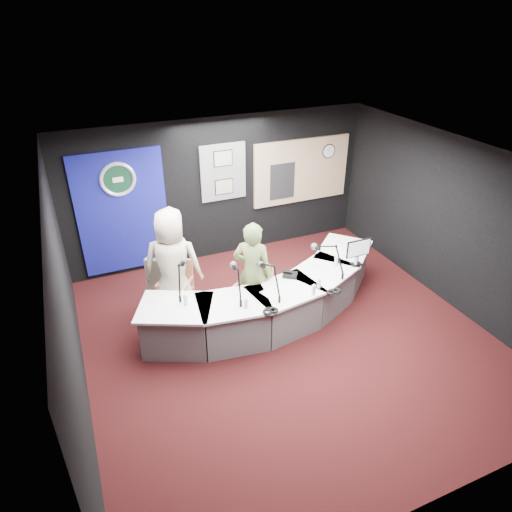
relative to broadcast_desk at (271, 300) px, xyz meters
name	(u,v)px	position (x,y,z in m)	size (l,w,h in m)	color
ground	(288,337)	(0.05, -0.55, -0.38)	(6.00, 6.00, 0.00)	black
ceiling	(295,165)	(0.05, -0.55, 2.42)	(6.00, 6.00, 0.02)	silver
wall_back	(221,189)	(0.05, 2.45, 1.02)	(6.00, 0.02, 2.80)	black
wall_front	(444,415)	(0.05, -3.55, 1.02)	(6.00, 0.02, 2.80)	black
wall_left	(67,310)	(-2.95, -0.55, 1.02)	(0.02, 6.00, 2.80)	black
wall_right	(454,224)	(3.05, -0.55, 1.02)	(0.02, 6.00, 2.80)	black
broadcast_desk	(271,300)	(0.00, 0.00, 0.00)	(4.50, 1.90, 0.75)	silver
backdrop_panel	(123,213)	(-1.85, 2.42, 0.88)	(1.60, 0.05, 2.30)	navy
agency_seal	(118,180)	(-1.85, 2.38, 1.52)	(0.63, 0.63, 0.07)	silver
seal_center	(118,179)	(-1.85, 2.38, 1.52)	(0.48, 0.48, 0.01)	#0D321E
pinboard	(223,172)	(0.10, 2.42, 1.38)	(0.90, 0.04, 1.10)	slate
framed_photo_upper	(223,158)	(0.10, 2.39, 1.65)	(0.34, 0.02, 0.27)	gray
framed_photo_lower	(224,187)	(0.10, 2.39, 1.09)	(0.34, 0.02, 0.27)	gray
booth_window_frame	(301,171)	(1.80, 2.42, 1.18)	(2.12, 0.06, 1.32)	tan
booth_glow	(302,171)	(1.80, 2.41, 1.18)	(2.00, 0.02, 1.20)	#FFE5A1
equipment_rack	(282,181)	(1.35, 2.39, 1.03)	(0.55, 0.02, 0.75)	black
wall_clock	(329,151)	(2.40, 2.39, 1.52)	(0.28, 0.28, 0.01)	white
armchair_left	(175,291)	(-1.38, 0.75, 0.08)	(0.51, 0.51, 0.91)	#A76D4C
armchair_right	(253,292)	(-0.25, 0.15, 0.13)	(0.57, 0.57, 1.01)	#A76D4C
draped_jacket	(161,279)	(-1.55, 0.95, 0.24)	(0.50, 0.10, 0.70)	slate
person_man	(173,265)	(-1.38, 0.75, 0.58)	(0.93, 0.61, 1.91)	beige
person_woman	(253,273)	(-0.25, 0.15, 0.49)	(0.63, 0.42, 1.74)	#5A6C39
computer_monitor	(358,248)	(1.52, -0.11, 0.70)	(0.45, 0.03, 0.31)	black
desk_phone	(290,275)	(0.34, 0.00, 0.40)	(0.22, 0.18, 0.06)	black
headphones_near	(334,292)	(0.73, -0.68, 0.39)	(0.21, 0.21, 0.03)	black
headphones_far	(270,311)	(-0.36, -0.75, 0.39)	(0.24, 0.24, 0.04)	black
paper_stack	(170,300)	(-1.60, 0.10, 0.38)	(0.23, 0.32, 0.00)	white
notepad	(271,294)	(-0.16, -0.35, 0.38)	(0.20, 0.29, 0.00)	white
boom_mic_a	(181,274)	(-1.36, 0.28, 0.68)	(0.35, 0.70, 0.60)	black
boom_mic_b	(237,278)	(-0.63, -0.15, 0.68)	(0.24, 0.73, 0.60)	black
boom_mic_c	(270,275)	(-0.16, -0.28, 0.68)	(0.16, 0.74, 0.60)	black
boom_mic_d	(329,255)	(0.96, -0.11, 0.68)	(0.32, 0.71, 0.60)	black
water_bottles	(282,285)	(0.05, -0.31, 0.46)	(2.98, 0.66, 0.18)	silver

